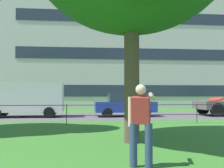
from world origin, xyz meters
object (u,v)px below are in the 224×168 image
object	(u,v)px
frisbee	(216,99)
apartment_building_background	(136,47)
car_blue_center	(124,105)
person_thrower	(141,122)
panel_van_right	(24,97)

from	to	relation	value
frisbee	apartment_building_background	distance (m)	31.08
apartment_building_background	car_blue_center	bearing A→B (deg)	-103.80
frisbee	car_blue_center	bearing A→B (deg)	88.03
apartment_building_background	person_thrower	bearing A→B (deg)	-100.97
person_thrower	frisbee	bearing A→B (deg)	-34.76
person_thrower	car_blue_center	size ratio (longest dim) A/B	0.43
person_thrower	car_blue_center	xyz separation A→B (m)	(1.70, 13.11, -0.15)
frisbee	panel_van_right	distance (m)	15.39
car_blue_center	panel_van_right	bearing A→B (deg)	178.33
person_thrower	frisbee	distance (m)	1.57
panel_van_right	person_thrower	bearing A→B (deg)	-70.07
panel_van_right	car_blue_center	bearing A→B (deg)	-1.67
car_blue_center	apartment_building_background	bearing A→B (deg)	76.20
car_blue_center	apartment_building_background	distance (m)	17.95
frisbee	panel_van_right	size ratio (longest dim) A/B	0.07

